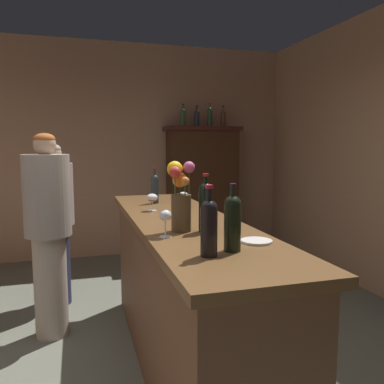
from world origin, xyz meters
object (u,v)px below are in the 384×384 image
object	(u,v)px
wine_glass_rear	(165,217)
patron_tall	(54,218)
wine_bottle_pinot	(155,187)
wine_bottle_malbec	(233,220)
wine_glass_front	(152,199)
wine_bottle_rose	(206,205)
patron_in_navy	(48,228)
bar_counter	(183,295)
display_bottle_midleft	(197,117)
cheese_plate	(257,241)
display_bottle_midright	(223,118)
wine_glass_mid	(183,196)
display_bottle_left	(183,116)
display_cabinet	(202,189)
display_bottle_center	(210,116)
flower_arrangement	(180,196)
wine_bottle_riesling	(209,224)

from	to	relation	value
wine_glass_rear	patron_tall	world-z (taller)	patron_tall
wine_bottle_pinot	wine_glass_rear	world-z (taller)	wine_bottle_pinot
wine_bottle_malbec	wine_glass_front	distance (m)	1.22
wine_bottle_rose	patron_in_navy	xyz separation A→B (m)	(-0.92, 1.19, -0.32)
patron_tall	patron_in_navy	world-z (taller)	patron_in_navy
bar_counter	display_bottle_midleft	xyz separation A→B (m)	(0.95, 2.78, 1.38)
wine_bottle_malbec	cheese_plate	bearing A→B (deg)	33.04
bar_counter	wine_bottle_malbec	world-z (taller)	wine_bottle_malbec
wine_bottle_rose	wine_glass_rear	xyz separation A→B (m)	(-0.25, -0.07, -0.05)
wine_bottle_pinot	display_bottle_midright	xyz separation A→B (m)	(1.38, 2.04, 0.73)
wine_glass_rear	display_bottle_midleft	distance (m)	3.54
display_bottle_midleft	wine_glass_rear	bearing A→B (deg)	-109.79
wine_bottle_pinot	wine_glass_mid	bearing A→B (deg)	-67.87
wine_glass_mid	display_bottle_left	world-z (taller)	display_bottle_left
display_cabinet	wine_glass_rear	size ratio (longest dim) A/B	12.20
patron_in_navy	display_bottle_center	bearing A→B (deg)	71.96
wine_glass_front	display_bottle_center	distance (m)	2.83
display_cabinet	display_bottle_center	size ratio (longest dim) A/B	5.54
display_bottle_center	display_bottle_midright	xyz separation A→B (m)	(0.20, 0.00, -0.02)
display_bottle_center	patron_tall	bearing A→B (deg)	-146.87
wine_bottle_malbec	flower_arrangement	bearing A→B (deg)	104.20
wine_bottle_pinot	cheese_plate	size ratio (longest dim) A/B	1.92
flower_arrangement	display_bottle_midleft	xyz separation A→B (m)	(1.06, 3.14, 0.66)
flower_arrangement	display_bottle_left	world-z (taller)	display_bottle_left
patron_tall	display_bottle_midleft	bearing A→B (deg)	88.30
bar_counter	display_bottle_midright	size ratio (longest dim) A/B	8.85
display_bottle_midright	display_cabinet	bearing A→B (deg)	180.00
wine_glass_mid	cheese_plate	world-z (taller)	wine_glass_mid
display_bottle_left	patron_in_navy	size ratio (longest dim) A/B	0.19
bar_counter	wine_bottle_riesling	size ratio (longest dim) A/B	8.26
wine_bottle_malbec	wine_glass_rear	xyz separation A→B (m)	(-0.24, 0.36, -0.04)
wine_bottle_pinot	patron_tall	size ratio (longest dim) A/B	0.19
wine_glass_front	display_bottle_midleft	xyz separation A→B (m)	(1.08, 2.41, 0.77)
wine_glass_rear	cheese_plate	size ratio (longest dim) A/B	0.93
patron_in_navy	patron_tall	bearing A→B (deg)	116.96
wine_glass_mid	flower_arrangement	distance (m)	0.77
wine_glass_mid	wine_glass_rear	size ratio (longest dim) A/B	0.90
bar_counter	cheese_plate	distance (m)	0.91
bar_counter	display_bottle_midleft	bearing A→B (deg)	71.22
cheese_plate	display_bottle_midright	distance (m)	3.78
wine_bottle_malbec	wine_glass_rear	size ratio (longest dim) A/B	2.13
wine_bottle_pinot	flower_arrangement	bearing A→B (deg)	-93.53
patron_tall	wine_bottle_pinot	bearing A→B (deg)	12.47
wine_bottle_pinot	wine_glass_front	size ratio (longest dim) A/B	2.36
wine_bottle_pinot	wine_glass_mid	size ratio (longest dim) A/B	2.29
wine_bottle_pinot	display_bottle_midleft	distance (m)	2.38
wine_bottle_riesling	wine_glass_rear	bearing A→B (deg)	104.53
wine_glass_mid	cheese_plate	size ratio (longest dim) A/B	0.84
wine_glass_mid	display_bottle_center	size ratio (longest dim) A/B	0.41
patron_tall	display_bottle_left	bearing A→B (deg)	91.39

